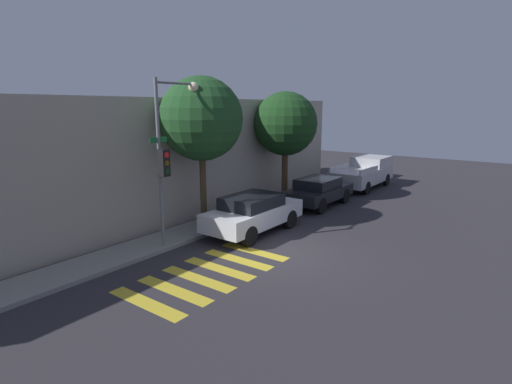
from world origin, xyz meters
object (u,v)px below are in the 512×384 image
(tree_near_corner, at_px, (201,119))
(traffic_light_pole, at_px, (169,144))
(tree_midblock, at_px, (285,124))
(sedan_near_corner, at_px, (253,212))
(pickup_truck, at_px, (364,172))
(sedan_middle, at_px, (319,191))

(tree_near_corner, bearing_deg, traffic_light_pole, -162.63)
(tree_near_corner, bearing_deg, tree_midblock, 0.00)
(tree_near_corner, distance_m, tree_midblock, 6.08)
(traffic_light_pole, height_order, sedan_near_corner, traffic_light_pole)
(pickup_truck, relative_size, tree_midblock, 0.94)
(traffic_light_pole, bearing_deg, tree_midblock, 4.90)
(tree_near_corner, bearing_deg, sedan_middle, -18.08)
(sedan_middle, bearing_deg, tree_near_corner, 161.92)
(tree_near_corner, bearing_deg, pickup_truck, -9.42)
(sedan_middle, distance_m, tree_near_corner, 7.35)
(pickup_truck, bearing_deg, traffic_light_pole, 174.91)
(tree_near_corner, bearing_deg, sedan_near_corner, -70.75)
(sedan_middle, bearing_deg, sedan_near_corner, -180.00)
(pickup_truck, xyz_separation_m, tree_near_corner, (-11.98, 1.99, 3.45))
(traffic_light_pole, xyz_separation_m, tree_midblock, (8.36, 0.72, 0.34))
(sedan_near_corner, bearing_deg, pickup_truck, 0.00)
(traffic_light_pole, relative_size, pickup_truck, 1.10)
(traffic_light_pole, bearing_deg, sedan_middle, -8.63)
(sedan_near_corner, height_order, sedan_middle, sedan_near_corner)
(pickup_truck, bearing_deg, tree_midblock, 161.42)
(sedan_middle, relative_size, tree_near_corner, 0.70)
(sedan_near_corner, bearing_deg, tree_midblock, 20.29)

